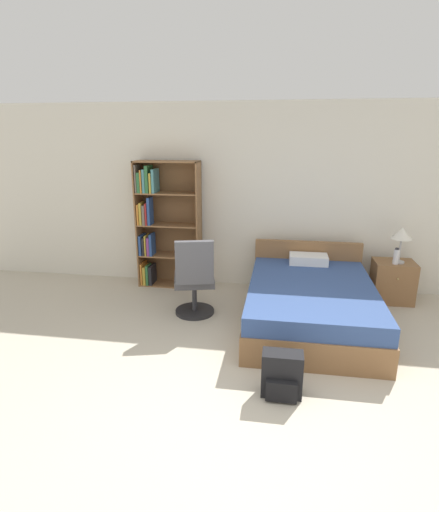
% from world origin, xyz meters
% --- Properties ---
extents(ground_plane, '(14.00, 14.00, 0.00)m').
position_xyz_m(ground_plane, '(0.00, 0.00, 0.00)').
color(ground_plane, '#BCB29E').
extents(wall_back, '(9.00, 0.06, 2.60)m').
position_xyz_m(wall_back, '(0.00, 3.23, 1.30)').
color(wall_back, silver).
rests_on(wall_back, ground_plane).
extents(bookshelf, '(0.91, 0.34, 1.82)m').
position_xyz_m(bookshelf, '(-1.56, 3.01, 0.94)').
color(bookshelf, brown).
rests_on(bookshelf, ground_plane).
extents(bed, '(1.45, 2.09, 0.76)m').
position_xyz_m(bed, '(0.55, 2.04, 0.26)').
color(bed, brown).
rests_on(bed, ground_plane).
extents(office_chair, '(0.58, 0.66, 1.01)m').
position_xyz_m(office_chair, '(-0.84, 1.99, 0.47)').
color(office_chair, '#232326').
rests_on(office_chair, ground_plane).
extents(nightstand, '(0.52, 0.43, 0.55)m').
position_xyz_m(nightstand, '(1.68, 2.88, 0.28)').
color(nightstand, brown).
rests_on(nightstand, ground_plane).
extents(table_lamp, '(0.26, 0.26, 0.47)m').
position_xyz_m(table_lamp, '(1.71, 2.84, 0.93)').
color(table_lamp, '#B2B2B7').
rests_on(table_lamp, nightstand).
extents(water_bottle, '(0.07, 0.07, 0.22)m').
position_xyz_m(water_bottle, '(1.65, 2.77, 0.66)').
color(water_bottle, silver).
rests_on(water_bottle, nightstand).
extents(backpack_black, '(0.35, 0.24, 0.40)m').
position_xyz_m(backpack_black, '(0.23, 0.57, 0.19)').
color(backpack_black, black).
rests_on(backpack_black, ground_plane).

